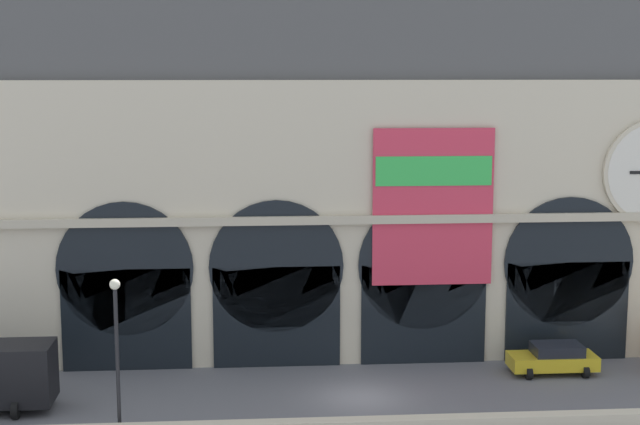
% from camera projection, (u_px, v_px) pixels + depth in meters
% --- Properties ---
extents(ground_plane, '(200.00, 200.00, 0.00)m').
position_uv_depth(ground_plane, '(361.00, 397.00, 43.92)').
color(ground_plane, slate).
extents(station_building, '(39.99, 5.36, 18.92)m').
position_uv_depth(station_building, '(347.00, 185.00, 49.88)').
color(station_building, beige).
rests_on(station_building, ground).
extents(car_mideast, '(4.40, 2.22, 1.55)m').
position_uv_depth(car_mideast, '(554.00, 358.00, 47.23)').
color(car_mideast, gold).
rests_on(car_mideast, ground).
extents(street_lamp_quayside, '(0.44, 0.44, 6.90)m').
position_uv_depth(street_lamp_quayside, '(117.00, 338.00, 38.17)').
color(street_lamp_quayside, black).
rests_on(street_lamp_quayside, ground).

